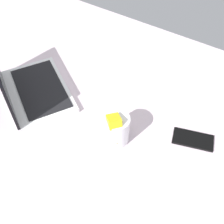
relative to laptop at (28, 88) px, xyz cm
name	(u,v)px	position (x,y,z in cm)	size (l,w,h in cm)	color
bed_mattress	(75,136)	(-22.33, 1.60, -13.41)	(180.00, 140.00, 18.00)	silver
laptop	(28,88)	(0.00, 0.00, 0.00)	(40.18, 37.08, 23.00)	silver
snack_cup	(116,128)	(-39.54, -0.81, 1.56)	(9.35, 10.21, 13.68)	silver
cell_phone	(193,139)	(-62.74, -14.47, -4.01)	(6.80, 14.00, 0.80)	black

